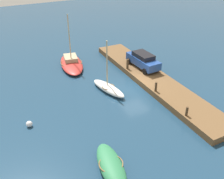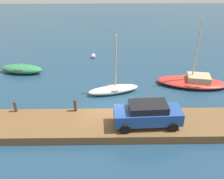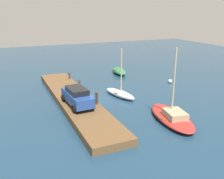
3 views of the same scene
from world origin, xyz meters
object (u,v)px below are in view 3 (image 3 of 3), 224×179
at_px(rowboat_white, 120,93).
at_px(mooring_post_mid_east, 97,98).
at_px(rowboat_green, 119,71).
at_px(marker_buoy, 170,81).
at_px(mooring_post_mid_west, 80,84).
at_px(parked_car, 77,96).
at_px(mooring_post_west, 69,76).
at_px(sailboat_red, 172,116).

bearing_deg(rowboat_white, mooring_post_mid_east, -68.62).
height_order(rowboat_green, marker_buoy, rowboat_green).
relative_size(rowboat_green, mooring_post_mid_west, 4.78).
relative_size(rowboat_white, parked_car, 1.15).
relative_size(rowboat_green, mooring_post_west, 5.60).
bearing_deg(marker_buoy, parked_car, -72.13).
bearing_deg(parked_car, rowboat_white, 109.01).
relative_size(sailboat_red, marker_buoy, 13.23).
relative_size(parked_car, marker_buoy, 9.03).
bearing_deg(mooring_post_mid_west, rowboat_green, 129.01).
height_order(mooring_post_west, parked_car, parked_car).
bearing_deg(mooring_post_mid_west, rowboat_white, 51.44).
height_order(mooring_post_mid_west, mooring_post_mid_east, mooring_post_mid_east).
distance_m(rowboat_green, mooring_post_mid_east, 13.53).
bearing_deg(parked_car, mooring_post_mid_east, 73.28).
bearing_deg(mooring_post_mid_east, sailboat_red, 46.13).
relative_size(rowboat_white, mooring_post_mid_east, 4.55).
height_order(sailboat_red, parked_car, sailboat_red).
xyz_separation_m(mooring_post_west, parked_car, (8.94, -1.64, 0.46)).
distance_m(rowboat_white, parked_car, 5.56).
height_order(mooring_post_mid_west, parked_car, parked_car).
distance_m(sailboat_red, rowboat_green, 16.01).
bearing_deg(mooring_post_mid_west, marker_buoy, 86.65).
relative_size(mooring_post_mid_east, marker_buoy, 2.28).
distance_m(mooring_post_mid_west, mooring_post_mid_east, 5.18).
bearing_deg(sailboat_red, mooring_post_mid_west, -143.88).
height_order(mooring_post_mid_east, marker_buoy, mooring_post_mid_east).
distance_m(mooring_post_west, parked_car, 9.10).
bearing_deg(mooring_post_mid_west, mooring_post_mid_east, 0.00).
bearing_deg(mooring_post_mid_east, rowboat_green, 146.34).
distance_m(sailboat_red, parked_car, 8.09).
bearing_deg(rowboat_white, mooring_post_west, -167.74).
distance_m(rowboat_green, parked_car, 14.21).
height_order(rowboat_green, mooring_post_mid_west, mooring_post_mid_west).
relative_size(rowboat_green, rowboat_white, 0.86).
height_order(rowboat_white, mooring_post_mid_west, rowboat_white).
xyz_separation_m(rowboat_green, mooring_post_mid_west, (6.06, -7.49, 0.62)).
relative_size(rowboat_green, marker_buoy, 8.93).
bearing_deg(mooring_post_west, mooring_post_mid_east, 0.00).
bearing_deg(rowboat_green, rowboat_white, -16.26).
xyz_separation_m(mooring_post_mid_east, marker_buoy, (-4.53, 11.16, -0.88)).
bearing_deg(mooring_post_west, sailboat_red, 18.74).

